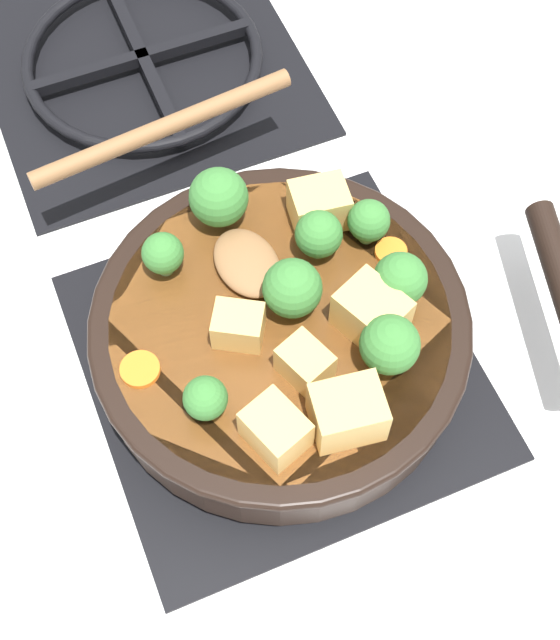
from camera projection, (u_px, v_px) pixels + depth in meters
The scene contains 21 objects.
ground_plane at pixel (280, 365), 0.75m from camera, with size 2.40×2.40×0.00m, color white.
front_burner_grate at pixel (280, 359), 0.74m from camera, with size 0.31×0.31×0.03m.
rear_burner_grate at pixel (143, 63), 0.90m from camera, with size 0.31×0.31×0.03m.
skillet_pan at pixel (283, 334), 0.70m from camera, with size 0.40×0.30×0.05m.
wooden_spoon at pixel (197, 182), 0.73m from camera, with size 0.24×0.21×0.02m.
tofu_cube_center_large at pixel (319, 205), 0.71m from camera, with size 0.04×0.04×0.04m, color tan.
tofu_cube_near_handle at pixel (237, 322), 0.66m from camera, with size 0.04×0.03×0.03m, color tan.
tofu_cube_east_chunk at pixel (347, 412), 0.62m from camera, with size 0.05×0.04×0.04m, color tan.
tofu_cube_west_chunk at pixel (371, 313), 0.66m from camera, with size 0.05×0.04×0.04m, color tan.
tofu_cube_back_piece at pixel (276, 430), 0.62m from camera, with size 0.04×0.03×0.03m, color tan.
tofu_cube_front_piece at pixel (300, 365), 0.64m from camera, with size 0.04×0.03×0.03m, color tan.
broccoli_floret_near_spoon at pixel (163, 254), 0.68m from camera, with size 0.03×0.03×0.04m.
broccoli_floret_center_top at pixel (390, 345), 0.64m from camera, with size 0.04×0.04×0.05m.
broccoli_floret_east_rim at pixel (400, 279), 0.66m from camera, with size 0.04×0.04×0.05m.
broccoli_floret_west_rim at pixel (369, 221), 0.69m from camera, with size 0.03×0.03×0.04m.
broccoli_floret_north_edge at pixel (319, 235), 0.69m from camera, with size 0.04×0.04×0.04m.
broccoli_floret_south_cluster at pixel (292, 289), 0.66m from camera, with size 0.05×0.05×0.05m.
broccoli_floret_mid_floret at pixel (205, 399), 0.62m from camera, with size 0.03×0.03×0.04m.
broccoli_floret_small_inner at pixel (219, 197), 0.70m from camera, with size 0.05×0.05×0.05m.
carrot_slice_orange_thin at pixel (141, 372), 0.66m from camera, with size 0.03×0.03×0.01m, color orange.
carrot_slice_near_center at pixel (391, 252), 0.71m from camera, with size 0.03×0.03×0.01m, color orange.
Camera 1 is at (-0.12, -0.30, 0.68)m, focal length 50.00 mm.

